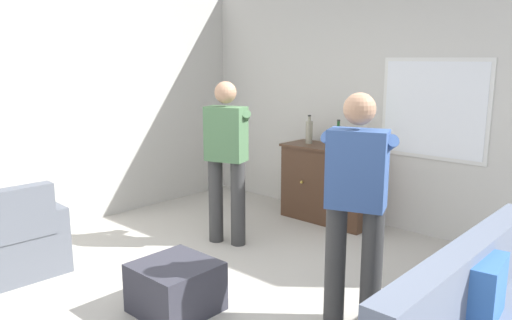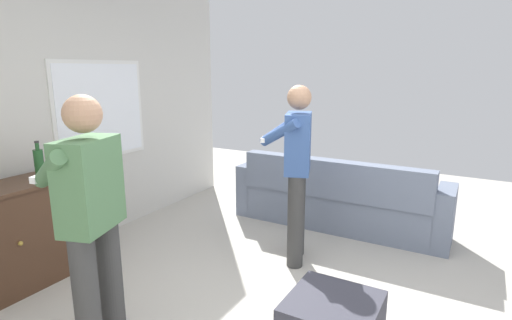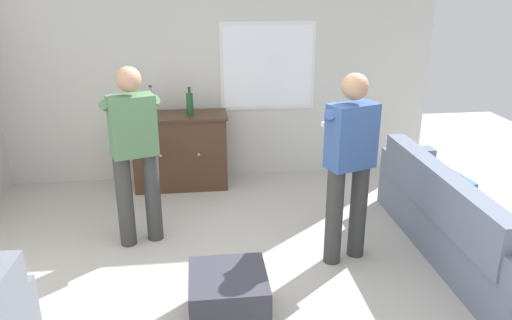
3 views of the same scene
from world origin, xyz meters
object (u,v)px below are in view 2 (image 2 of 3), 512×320
Objects in this scene: person_standing_right at (296,166)px; bottle_liquor_amber at (39,163)px; couch at (336,201)px; person_standing_left at (91,219)px; sideboard_cabinet at (30,231)px.

bottle_liquor_amber is at bearing 126.62° from person_standing_right.
couch is 1.46× the size of person_standing_right.
person_standing_right is (1.84, -0.53, 0.00)m from person_standing_left.
couch is 7.54× the size of bottle_liquor_amber.
person_standing_right is (1.48, -1.84, 0.49)m from sideboard_cabinet.
couch is 2.94m from person_standing_left.
person_standing_right is (1.34, -1.80, -0.09)m from bottle_liquor_amber.
person_standing_right reaches higher than bottle_liquor_amber.
person_standing_left reaches higher than sideboard_cabinet.
couch is 1.46× the size of person_standing_left.
person_standing_left is (-0.36, -1.31, 0.49)m from sideboard_cabinet.
sideboard_cabinet is 0.60m from bottle_liquor_amber.
person_standing_right reaches higher than couch.
sideboard_cabinet reaches higher than couch.
bottle_liquor_amber is 2.25m from person_standing_right.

